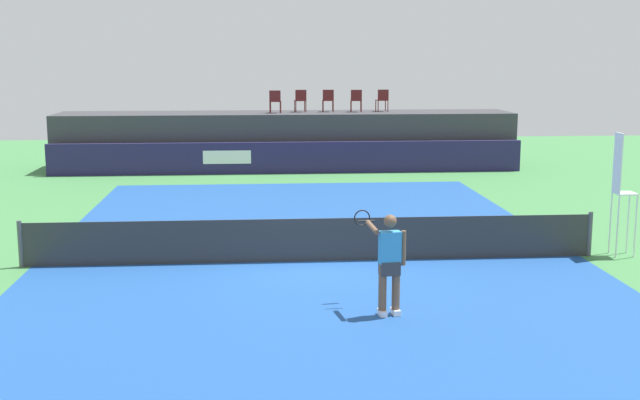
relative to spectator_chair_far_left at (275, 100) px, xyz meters
name	(u,v)px	position (x,y,z in m)	size (l,w,h in m)	color
ground_plane	(305,232)	(0.44, -11.95, -2.69)	(48.00, 48.00, 0.00)	#3D7A42
court_inner	(313,261)	(0.44, -14.95, -2.69)	(12.00, 22.00, 0.00)	#1C478C
sponsor_wall	(288,158)	(0.43, -1.45, -2.09)	(18.00, 0.22, 1.20)	#231E4C
spectator_platform	(286,140)	(0.44, 0.35, -1.59)	(18.00, 2.80, 2.20)	#38383D
spectator_chair_far_left	(275,100)	(0.00, 0.00, 0.00)	(0.48, 0.48, 0.89)	#561919
spectator_chair_left	(300,100)	(1.02, 0.51, 0.00)	(0.47, 0.47, 0.89)	#561919
spectator_chair_center	(328,99)	(2.13, 0.53, 0.00)	(0.45, 0.45, 0.89)	#561919
spectator_chair_right	(356,100)	(3.25, 0.38, 0.00)	(0.47, 0.47, 0.89)	#561919
spectator_chair_far_right	(382,99)	(4.33, 0.50, 0.00)	(0.48, 0.48, 0.89)	#561919
umpire_chair	(621,186)	(7.28, -14.95, -1.11)	(0.46, 0.46, 2.76)	white
tennis_net	(313,240)	(0.44, -14.95, -2.22)	(12.40, 0.02, 0.95)	#2D2D2D
net_post_near	(20,244)	(-5.76, -14.95, -2.19)	(0.10, 0.10, 1.00)	#4C4C51
net_post_far	(590,234)	(6.64, -14.95, -2.19)	(0.10, 0.10, 1.00)	#4C4C51
tennis_player	(389,261)	(1.48, -18.75, -1.73)	(0.79, 1.12, 1.77)	white
tennis_ball	(257,233)	(-0.76, -12.15, -2.66)	(0.07, 0.07, 0.07)	#D8EA33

